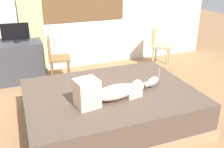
% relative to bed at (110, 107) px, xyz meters
% --- Properties ---
extents(ground_plane, '(16.00, 16.00, 0.00)m').
position_rel_bed_xyz_m(ground_plane, '(0.03, 0.02, -0.24)').
color(ground_plane, olive).
extents(bed, '(2.26, 1.71, 0.49)m').
position_rel_bed_xyz_m(bed, '(0.00, 0.00, 0.00)').
color(bed, '#997A56').
rests_on(bed, ground).
extents(person_lying, '(0.94, 0.39, 0.34)m').
position_rel_bed_xyz_m(person_lying, '(-0.12, -0.23, 0.36)').
color(person_lying, '#CCB299').
rests_on(person_lying, bed).
extents(cat, '(0.33, 0.22, 0.21)m').
position_rel_bed_xyz_m(cat, '(0.58, -0.07, 0.31)').
color(cat, gray).
rests_on(cat, bed).
extents(desk, '(0.90, 0.56, 0.74)m').
position_rel_bed_xyz_m(desk, '(-1.08, 1.98, 0.13)').
color(desk, '#38383D').
rests_on(desk, ground).
extents(tv_monitor, '(0.48, 0.10, 0.35)m').
position_rel_bed_xyz_m(tv_monitor, '(-1.06, 1.98, 0.68)').
color(tv_monitor, black).
rests_on(tv_monitor, desk).
extents(cup, '(0.08, 0.08, 0.10)m').
position_rel_bed_xyz_m(cup, '(-0.90, 2.16, 0.55)').
color(cup, gold).
rests_on(cup, desk).
extents(chair_by_desk, '(0.44, 0.44, 0.86)m').
position_rel_bed_xyz_m(chair_by_desk, '(-0.44, 1.65, 0.27)').
color(chair_by_desk, brown).
rests_on(chair_by_desk, ground).
extents(chair_spare, '(0.54, 0.54, 0.86)m').
position_rel_bed_xyz_m(chair_spare, '(1.74, 1.71, 0.27)').
color(chair_spare, tan).
rests_on(chair_spare, ground).
extents(curtain_left, '(0.44, 0.06, 2.56)m').
position_rel_bed_xyz_m(curtain_left, '(-0.75, 2.26, 1.04)').
color(curtain_left, '#ADCC75').
rests_on(curtain_left, ground).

